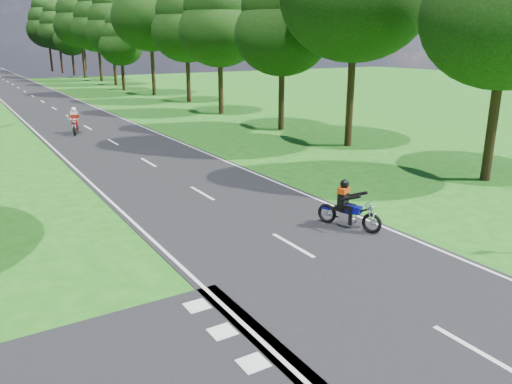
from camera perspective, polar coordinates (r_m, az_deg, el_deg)
ground at (r=12.99m, az=9.41°, el=-9.02°), size 160.00×160.00×0.00m
main_road at (r=59.52m, az=-24.14°, el=9.96°), size 7.00×140.00×0.02m
road_markings at (r=57.66m, az=-24.01°, el=9.81°), size 7.40×140.00×0.01m
treeline at (r=69.47m, az=-25.00°, el=17.49°), size 40.00×115.35×14.78m
rider_near_blue at (r=15.68m, az=10.64°, el=-1.40°), size 1.26×1.94×1.54m
rider_far_red at (r=33.76m, az=-20.04°, el=7.67°), size 1.17×2.08×1.65m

